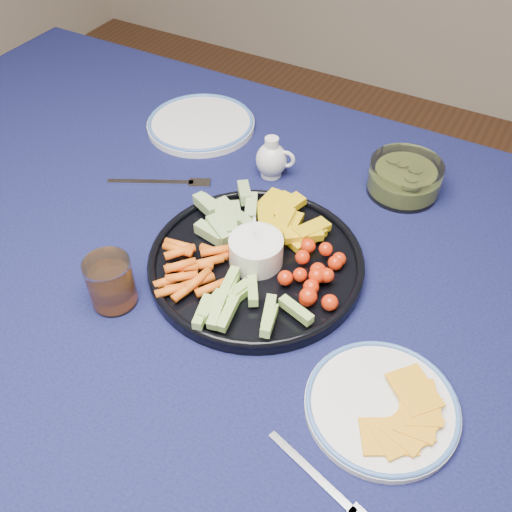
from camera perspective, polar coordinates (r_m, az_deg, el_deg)
The scene contains 9 objects.
dining_table at distance 1.00m, azimuth -4.66°, elevation -3.21°, with size 1.67×1.07×0.75m.
crudite_platter at distance 0.90m, azimuth -0.12°, elevation -0.22°, with size 0.34×0.34×0.11m.
creamer_pitcher at distance 1.08m, azimuth 1.59°, elevation 9.63°, with size 0.07×0.06×0.08m.
pickle_bowl at distance 1.07m, azimuth 14.61°, elevation 7.47°, with size 0.13×0.13×0.06m.
cheese_plate at distance 0.77m, azimuth 12.50°, elevation -14.31°, with size 0.20×0.20×0.02m.
juice_tumbler at distance 0.87m, azimuth -14.27°, elevation -2.80°, with size 0.07×0.07×0.08m.
fork_left at distance 1.08m, azimuth -8.81°, elevation 7.25°, with size 0.18×0.11×0.00m.
fork_right at distance 0.72m, azimuth 7.24°, elevation -22.04°, with size 0.16×0.06×0.00m.
side_plate_extra at distance 1.23m, azimuth -5.53°, elevation 13.05°, with size 0.22×0.22×0.02m.
Camera 1 is at (0.40, -0.54, 1.41)m, focal length 40.00 mm.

